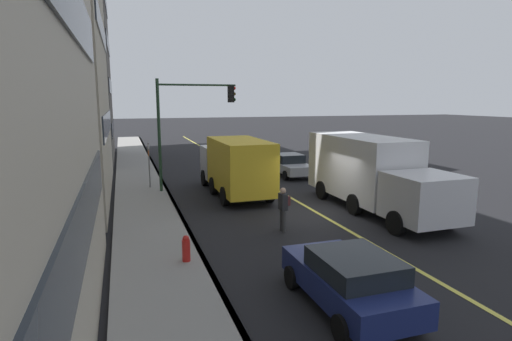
# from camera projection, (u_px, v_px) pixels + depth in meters

# --- Properties ---
(ground) EXTENTS (200.00, 200.00, 0.00)m
(ground) POSITION_uv_depth(u_px,v_px,m) (316.00, 212.00, 17.89)
(ground) COLOR black
(sidewalk_slab) EXTENTS (80.00, 2.73, 0.15)m
(sidewalk_slab) POSITION_uv_depth(u_px,v_px,m) (151.00, 226.00, 15.69)
(sidewalk_slab) COLOR gray
(sidewalk_slab) RESTS_ON ground
(curb_edge) EXTENTS (80.00, 0.16, 0.15)m
(curb_edge) POSITION_uv_depth(u_px,v_px,m) (184.00, 223.00, 16.09)
(curb_edge) COLOR slate
(curb_edge) RESTS_ON ground
(lane_stripe_center) EXTENTS (80.00, 0.16, 0.01)m
(lane_stripe_center) POSITION_uv_depth(u_px,v_px,m) (316.00, 212.00, 17.89)
(lane_stripe_center) COLOR #D8CC4C
(lane_stripe_center) RESTS_ON ground
(building_glass_right) EXTENTS (10.63, 9.75, 21.77)m
(building_glass_right) POSITION_uv_depth(u_px,v_px,m) (38.00, 19.00, 30.63)
(building_glass_right) COLOR #56514C
(building_glass_right) RESTS_ON ground
(car_silver) EXTENTS (4.39, 1.94, 1.39)m
(car_silver) POSITION_uv_depth(u_px,v_px,m) (289.00, 165.00, 26.63)
(car_silver) COLOR #A8AAB2
(car_silver) RESTS_ON ground
(car_navy) EXTENTS (3.90, 1.97, 1.38)m
(car_navy) POSITION_uv_depth(u_px,v_px,m) (350.00, 279.00, 9.56)
(car_navy) COLOR navy
(car_navy) RESTS_ON ground
(truck_white) EXTENTS (8.49, 2.64, 3.23)m
(truck_white) POSITION_uv_depth(u_px,v_px,m) (371.00, 172.00, 18.21)
(truck_white) COLOR silver
(truck_white) RESTS_ON ground
(truck_yellow) EXTENTS (7.08, 2.48, 2.94)m
(truck_yellow) POSITION_uv_depth(u_px,v_px,m) (236.00, 165.00, 21.02)
(truck_yellow) COLOR silver
(truck_yellow) RESTS_ON ground
(pedestrian_with_backpack) EXTENTS (0.41, 0.38, 1.67)m
(pedestrian_with_backpack) POSITION_uv_depth(u_px,v_px,m) (283.00, 206.00, 15.16)
(pedestrian_with_backpack) COLOR #383838
(pedestrian_with_backpack) RESTS_ON ground
(traffic_light_mast) EXTENTS (0.28, 4.18, 5.94)m
(traffic_light_mast) POSITION_uv_depth(u_px,v_px,m) (189.00, 115.00, 21.26)
(traffic_light_mast) COLOR #1E3823
(traffic_light_mast) RESTS_ON ground
(street_sign_post) EXTENTS (0.60, 0.08, 2.60)m
(street_sign_post) POSITION_uv_depth(u_px,v_px,m) (149.00, 162.00, 22.09)
(street_sign_post) COLOR slate
(street_sign_post) RESTS_ON ground
(fire_hydrant) EXTENTS (0.24, 0.24, 0.94)m
(fire_hydrant) POSITION_uv_depth(u_px,v_px,m) (186.00, 251.00, 12.05)
(fire_hydrant) COLOR red
(fire_hydrant) RESTS_ON ground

